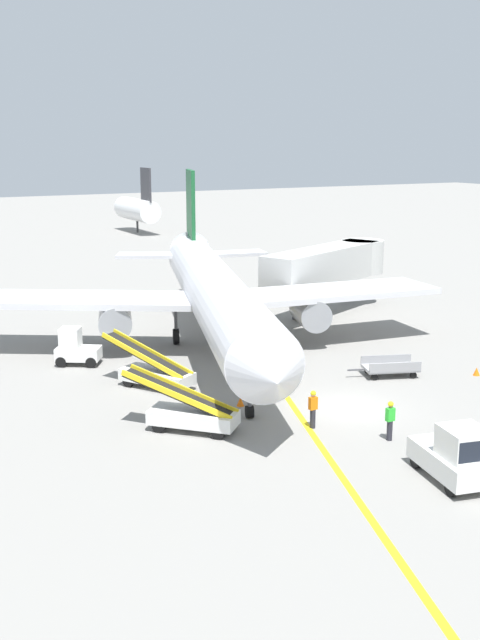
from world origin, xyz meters
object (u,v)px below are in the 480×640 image
(ground_crew_wing_walker, at_px, (313,408))
(safety_cone_wingtip_left, at_px, (477,371))
(belt_loader_aft_hold, at_px, (155,372))
(jet_bridge, at_px, (333,264))
(ground_crew_marshaller, at_px, (390,419))
(belt_loader_forward_hold, at_px, (191,413))
(safety_cone_wingtip_right, at_px, (251,366))
(airliner, at_px, (214,293))
(pushback_tug, at_px, (457,456))
(safety_cone_nose_right, at_px, (273,375))
(baggage_tug_near_wing, at_px, (76,349))
(baggage_cart_loaded, at_px, (390,367))
(safety_cone_nose_left, at_px, (240,401))

(ground_crew_wing_walker, distance_m, safety_cone_wingtip_left, 12.21)
(belt_loader_aft_hold, bearing_deg, safety_cone_wingtip_left, -21.55)
(jet_bridge, relative_size, belt_loader_aft_hold, 2.60)
(ground_crew_marshaller, bearing_deg, ground_crew_wing_walker, 126.99)
(jet_bridge, bearing_deg, belt_loader_forward_hold, -138.91)
(jet_bridge, bearing_deg, safety_cone_wingtip_right, -141.14)
(ground_crew_marshaller, bearing_deg, safety_cone_wingtip_right, 90.50)
(airliner, relative_size, ground_crew_wing_walker, 20.18)
(ground_crew_marshaller, bearing_deg, pushback_tug, -95.67)
(jet_bridge, relative_size, safety_cone_nose_right, 29.09)
(pushback_tug, distance_m, belt_loader_aft_hold, 16.47)
(belt_loader_aft_hold, xyz_separation_m, safety_cone_nose_right, (5.99, -1.63, -0.56))
(airliner, xyz_separation_m, baggage_tug_near_wing, (-8.33, 0.63, -2.49))
(pushback_tug, bearing_deg, jet_bridge, 64.02)
(pushback_tug, xyz_separation_m, baggage_cart_loaded, (6.24, 11.41, -0.53))
(pushback_tug, height_order, safety_cone_wingtip_right, pushback_tug)
(baggage_tug_near_wing, height_order, safety_cone_wingtip_left, baggage_tug_near_wing)
(baggage_tug_near_wing, distance_m, ground_crew_marshaller, 18.99)
(belt_loader_forward_hold, distance_m, safety_cone_wingtip_right, 9.45)
(ground_crew_marshaller, relative_size, safety_cone_wingtip_right, 3.86)
(jet_bridge, height_order, baggage_cart_loaded, jet_bridge)
(safety_cone_nose_left, distance_m, safety_cone_wingtip_left, 13.47)
(safety_cone_nose_left, relative_size, safety_cone_nose_right, 1.00)
(belt_loader_forward_hold, bearing_deg, safety_cone_nose_right, 33.91)
(baggage_tug_near_wing, height_order, safety_cone_nose_right, baggage_tug_near_wing)
(safety_cone_wingtip_left, bearing_deg, baggage_tug_near_wing, 146.22)
(jet_bridge, distance_m, baggage_tug_near_wing, 20.96)
(belt_loader_forward_hold, relative_size, ground_crew_wing_walker, 2.61)
(safety_cone_wingtip_left, bearing_deg, pushback_tug, -138.10)
(baggage_tug_near_wing, relative_size, baggage_cart_loaded, 0.72)
(jet_bridge, bearing_deg, ground_crew_wing_walker, -127.02)
(ground_crew_marshaller, relative_size, safety_cone_wingtip_left, 3.86)
(pushback_tug, height_order, safety_cone_nose_right, pushback_tug)
(pushback_tug, bearing_deg, baggage_tug_near_wing, 109.93)
(safety_cone_nose_left, bearing_deg, safety_cone_wingtip_right, 55.90)
(safety_cone_wingtip_right, bearing_deg, airliner, 87.29)
(jet_bridge, height_order, ground_crew_wing_walker, jet_bridge)
(jet_bridge, bearing_deg, baggage_cart_loaded, -113.74)
(safety_cone_nose_right, bearing_deg, baggage_cart_loaded, -23.75)
(pushback_tug, xyz_separation_m, ground_crew_marshaller, (0.43, 4.30, -0.08))
(baggage_tug_near_wing, xyz_separation_m, belt_loader_forward_hold, (1.40, -12.16, -0.15))
(airliner, xyz_separation_m, safety_cone_nose_left, (-3.56, -9.80, -3.20))
(safety_cone_wingtip_left, bearing_deg, belt_loader_forward_hold, -179.90)
(ground_crew_wing_walker, bearing_deg, safety_cone_nose_left, 109.19)
(baggage_cart_loaded, height_order, safety_cone_wingtip_right, baggage_cart_loaded)
(pushback_tug, height_order, belt_loader_forward_hold, belt_loader_forward_hold)
(baggage_tug_near_wing, bearing_deg, safety_cone_nose_right, -42.11)
(baggage_tug_near_wing, height_order, safety_cone_wingtip_right, baggage_tug_near_wing)
(baggage_tug_near_wing, distance_m, baggage_cart_loaded, 17.23)
(airliner, relative_size, pushback_tug, 8.74)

